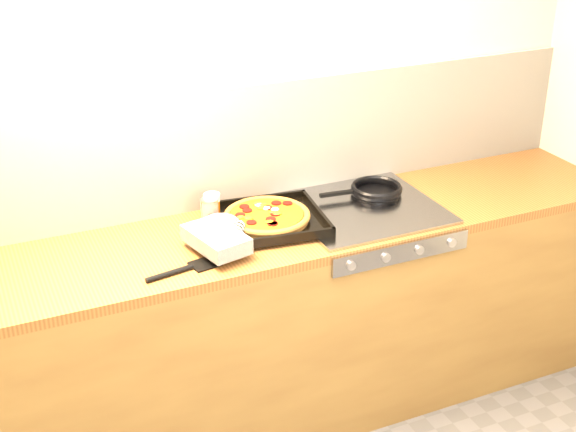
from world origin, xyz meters
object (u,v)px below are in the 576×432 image
pizza_on_tray (253,222)px  frying_pan (375,190)px  juice_glass (212,206)px  tomato_can (210,211)px

pizza_on_tray → frying_pan: (0.60, 0.10, -0.01)m
frying_pan → juice_glass: size_ratio=3.41×
frying_pan → tomato_can: bearing=175.0°
tomato_can → juice_glass: juice_glass is taller
juice_glass → pizza_on_tray: bearing=-60.6°
pizza_on_tray → tomato_can: tomato_can is taller
frying_pan → juice_glass: bearing=173.1°
pizza_on_tray → juice_glass: size_ratio=5.43×
pizza_on_tray → tomato_can: bearing=127.1°
tomato_can → pizza_on_tray: bearing=-52.9°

